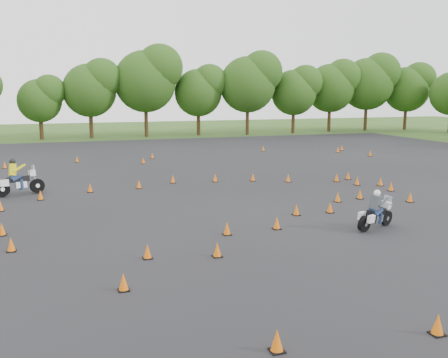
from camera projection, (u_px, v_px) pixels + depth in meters
ground at (256, 226)px, 19.56m from camera, size 140.00×140.00×0.00m
asphalt_pad at (211, 196)px, 25.16m from camera, size 62.00×62.00×0.00m
treeline at (170, 97)px, 53.02m from camera, size 86.55×32.50×11.03m
traffic_cones at (213, 193)px, 24.71m from camera, size 36.59×32.83×0.45m
rider_grey at (375, 209)px, 19.04m from camera, size 2.11×1.29×1.56m
rider_yellow at (20, 177)px, 25.18m from camera, size 2.53×1.42×1.87m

